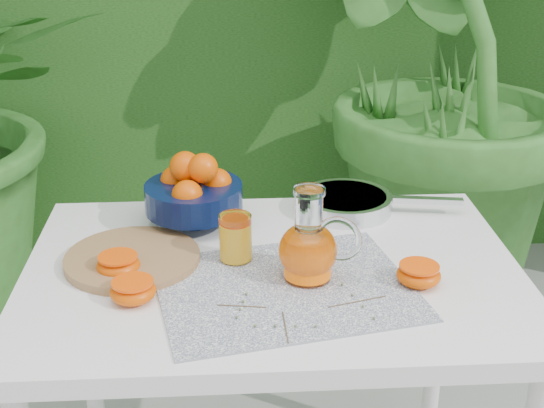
{
  "coord_description": "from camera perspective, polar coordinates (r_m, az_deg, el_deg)",
  "views": [
    {
      "loc": [
        -0.01,
        -1.26,
        1.48
      ],
      "look_at": [
        0.07,
        0.1,
        0.88
      ],
      "focal_mm": 50.0,
      "sensor_mm": 36.0,
      "label": 1
    }
  ],
  "objects": [
    {
      "name": "placemat",
      "position": [
        1.45,
        1.0,
        -6.35
      ],
      "size": [
        0.54,
        0.46,
        0.0
      ],
      "primitive_type": "cube",
      "rotation": [
        0.0,
        0.0,
        0.2
      ],
      "color": "#0B163E",
      "rests_on": "white_table"
    },
    {
      "name": "white_table",
      "position": [
        1.57,
        0.05,
        -7.38
      ],
      "size": [
        1.0,
        0.7,
        0.75
      ],
      "color": "white",
      "rests_on": "ground"
    },
    {
      "name": "potted_plant_right",
      "position": [
        2.57,
        11.64,
        10.13
      ],
      "size": [
        2.53,
        2.53,
        1.8
      ],
      "primitive_type": "imported",
      "rotation": [
        0.0,
        0.0,
        2.42
      ],
      "color": "#326221",
      "rests_on": "ground"
    },
    {
      "name": "fruit_bowl",
      "position": [
        1.69,
        -5.89,
        0.98
      ],
      "size": [
        0.26,
        0.26,
        0.17
      ],
      "color": "black",
      "rests_on": "white_table"
    },
    {
      "name": "orange_halves",
      "position": [
        1.46,
        -3.66,
        -5.46
      ],
      "size": [
        0.68,
        0.2,
        0.04
      ],
      "color": "#DB4902",
      "rests_on": "white_table"
    },
    {
      "name": "juice_tumbler",
      "position": [
        1.53,
        -2.76,
        -2.62
      ],
      "size": [
        0.09,
        0.09,
        0.1
      ],
      "color": "white",
      "rests_on": "white_table"
    },
    {
      "name": "saute_pan",
      "position": [
        1.78,
        5.69,
        0.15
      ],
      "size": [
        0.39,
        0.25,
        0.04
      ],
      "color": "silver",
      "rests_on": "white_table"
    },
    {
      "name": "thyme_sprigs",
      "position": [
        1.38,
        1.95,
        -8.02
      ],
      "size": [
        0.31,
        0.19,
        0.01
      ],
      "color": "brown",
      "rests_on": "white_table"
    },
    {
      "name": "cutting_board",
      "position": [
        1.57,
        -10.47,
        -4.09
      ],
      "size": [
        0.34,
        0.34,
        0.02
      ],
      "primitive_type": "cylinder",
      "rotation": [
        0.0,
        0.0,
        -0.28
      ],
      "color": "#916541",
      "rests_on": "white_table"
    },
    {
      "name": "juice_pitcher",
      "position": [
        1.45,
        2.82,
        -3.33
      ],
      "size": [
        0.17,
        0.15,
        0.19
      ],
      "color": "white",
      "rests_on": "white_table"
    }
  ]
}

